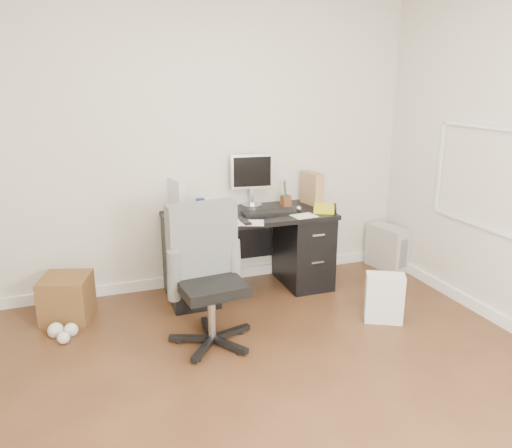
{
  "coord_description": "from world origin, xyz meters",
  "views": [
    {
      "loc": [
        -1.09,
        -2.46,
        1.91
      ],
      "look_at": [
        0.21,
        1.2,
        0.78
      ],
      "focal_mm": 35.0,
      "sensor_mm": 36.0,
      "label": 1
    }
  ],
  "objects_px": {
    "keyboard": "(269,212)",
    "pc_tower": "(387,247)",
    "lcd_monitor": "(252,180)",
    "wicker_basket": "(67,298)",
    "office_chair": "(211,278)",
    "desk": "(249,250)"
  },
  "relations": [
    {
      "from": "lcd_monitor",
      "to": "keyboard",
      "type": "height_order",
      "value": "lcd_monitor"
    },
    {
      "from": "desk",
      "to": "keyboard",
      "type": "relative_size",
      "value": 3.17
    },
    {
      "from": "desk",
      "to": "pc_tower",
      "type": "xyz_separation_m",
      "value": [
        1.55,
        0.07,
        -0.17
      ]
    },
    {
      "from": "desk",
      "to": "pc_tower",
      "type": "bearing_deg",
      "value": 2.69
    },
    {
      "from": "wicker_basket",
      "to": "lcd_monitor",
      "type": "bearing_deg",
      "value": 9.62
    },
    {
      "from": "lcd_monitor",
      "to": "wicker_basket",
      "type": "bearing_deg",
      "value": -163.33
    },
    {
      "from": "desk",
      "to": "lcd_monitor",
      "type": "bearing_deg",
      "value": 64.58
    },
    {
      "from": "lcd_monitor",
      "to": "office_chair",
      "type": "bearing_deg",
      "value": -115.57
    },
    {
      "from": "keyboard",
      "to": "pc_tower",
      "type": "relative_size",
      "value": 1.05
    },
    {
      "from": "lcd_monitor",
      "to": "wicker_basket",
      "type": "relative_size",
      "value": 1.36
    },
    {
      "from": "lcd_monitor",
      "to": "keyboard",
      "type": "relative_size",
      "value": 1.07
    },
    {
      "from": "office_chair",
      "to": "pc_tower",
      "type": "xyz_separation_m",
      "value": [
        2.13,
        0.91,
        -0.3
      ]
    },
    {
      "from": "lcd_monitor",
      "to": "keyboard",
      "type": "bearing_deg",
      "value": -73.99
    },
    {
      "from": "lcd_monitor",
      "to": "pc_tower",
      "type": "relative_size",
      "value": 1.12
    },
    {
      "from": "pc_tower",
      "to": "office_chair",
      "type": "bearing_deg",
      "value": -168.54
    },
    {
      "from": "keyboard",
      "to": "pc_tower",
      "type": "bearing_deg",
      "value": 8.55
    },
    {
      "from": "lcd_monitor",
      "to": "wicker_basket",
      "type": "xyz_separation_m",
      "value": [
        -1.71,
        -0.29,
        -0.82
      ]
    },
    {
      "from": "desk",
      "to": "office_chair",
      "type": "bearing_deg",
      "value": -124.52
    },
    {
      "from": "lcd_monitor",
      "to": "office_chair",
      "type": "relative_size",
      "value": 0.48
    },
    {
      "from": "keyboard",
      "to": "lcd_monitor",
      "type": "bearing_deg",
      "value": 101.49
    },
    {
      "from": "office_chair",
      "to": "pc_tower",
      "type": "bearing_deg",
      "value": 17.52
    },
    {
      "from": "wicker_basket",
      "to": "desk",
      "type": "bearing_deg",
      "value": 1.75
    }
  ]
}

